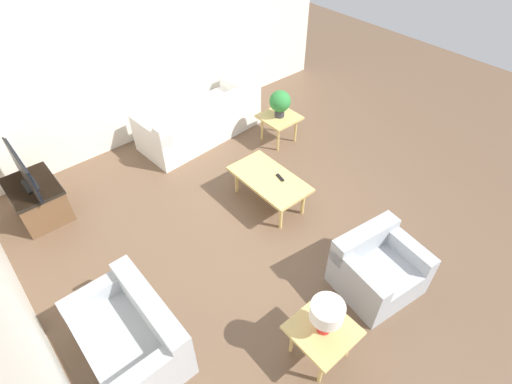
% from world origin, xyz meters
% --- Properties ---
extents(ground_plane, '(14.00, 14.00, 0.00)m').
position_xyz_m(ground_plane, '(0.00, 0.00, 0.00)').
color(ground_plane, brown).
extents(wall_right, '(0.12, 7.20, 2.70)m').
position_xyz_m(wall_right, '(3.06, 0.00, 1.35)').
color(wall_right, silver).
rests_on(wall_right, ground_plane).
extents(sofa, '(1.02, 2.14, 0.76)m').
position_xyz_m(sofa, '(2.33, -0.40, 0.30)').
color(sofa, white).
rests_on(sofa, ground_plane).
extents(armchair, '(0.90, 0.97, 0.70)m').
position_xyz_m(armchair, '(-1.48, -0.18, 0.29)').
color(armchair, '#A8ADB2').
rests_on(armchair, ground_plane).
extents(loveseat, '(1.22, 0.79, 0.70)m').
position_xyz_m(loveseat, '(-0.41, 2.33, 0.28)').
color(loveseat, '#A8ADB2').
rests_on(loveseat, ground_plane).
extents(coffee_table, '(1.14, 0.62, 0.46)m').
position_xyz_m(coffee_table, '(0.35, -0.18, 0.41)').
color(coffee_table, tan).
rests_on(coffee_table, ground_plane).
extents(side_table_plant, '(0.59, 0.59, 0.48)m').
position_xyz_m(side_table_plant, '(1.38, -1.33, 0.42)').
color(side_table_plant, tan).
rests_on(side_table_plant, ground_plane).
extents(side_table_lamp, '(0.59, 0.59, 0.48)m').
position_xyz_m(side_table_lamp, '(-1.65, 0.93, 0.42)').
color(side_table_lamp, tan).
rests_on(side_table_lamp, ground_plane).
extents(tv_stand_chest, '(0.83, 0.60, 0.52)m').
position_xyz_m(tv_stand_chest, '(2.22, 2.36, 0.28)').
color(tv_stand_chest, brown).
rests_on(tv_stand_chest, ground_plane).
extents(television, '(0.95, 0.16, 0.52)m').
position_xyz_m(television, '(2.22, 2.37, 0.77)').
color(television, black).
rests_on(television, tv_stand_chest).
extents(potted_plant, '(0.35, 0.35, 0.45)m').
position_xyz_m(potted_plant, '(1.38, -1.33, 0.74)').
color(potted_plant, '#333338').
rests_on(potted_plant, side_table_plant).
extents(table_lamp, '(0.32, 0.32, 0.40)m').
position_xyz_m(table_lamp, '(-1.65, 0.93, 0.76)').
color(table_lamp, red).
rests_on(table_lamp, side_table_lamp).
extents(remote_control, '(0.16, 0.07, 0.02)m').
position_xyz_m(remote_control, '(0.25, -0.29, 0.47)').
color(remote_control, black).
rests_on(remote_control, coffee_table).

